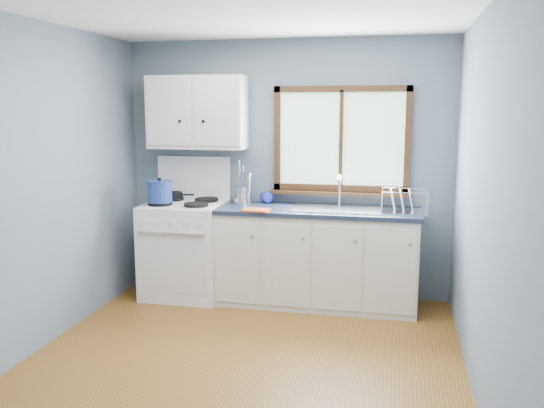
% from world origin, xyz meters
% --- Properties ---
extents(floor, '(3.20, 3.60, 0.02)m').
position_xyz_m(floor, '(0.00, 0.00, -0.01)').
color(floor, brown).
rests_on(floor, ground).
extents(ceiling, '(3.20, 3.60, 0.02)m').
position_xyz_m(ceiling, '(0.00, 0.00, 2.51)').
color(ceiling, white).
rests_on(ceiling, wall_back).
extents(wall_back, '(3.20, 0.02, 2.50)m').
position_xyz_m(wall_back, '(0.00, 1.81, 1.25)').
color(wall_back, slate).
rests_on(wall_back, ground).
extents(wall_front, '(3.20, 0.02, 2.50)m').
position_xyz_m(wall_front, '(0.00, -1.81, 1.25)').
color(wall_front, slate).
rests_on(wall_front, ground).
extents(wall_left, '(0.02, 3.60, 2.50)m').
position_xyz_m(wall_left, '(-1.61, 0.00, 1.25)').
color(wall_left, slate).
rests_on(wall_left, ground).
extents(wall_right, '(0.02, 3.60, 2.50)m').
position_xyz_m(wall_right, '(1.61, 0.00, 1.25)').
color(wall_right, slate).
rests_on(wall_right, ground).
extents(gas_range, '(0.76, 0.69, 1.36)m').
position_xyz_m(gas_range, '(-0.95, 1.47, 0.49)').
color(gas_range, white).
rests_on(gas_range, floor).
extents(base_cabinets, '(1.85, 0.60, 0.88)m').
position_xyz_m(base_cabinets, '(0.36, 1.49, 0.41)').
color(base_cabinets, silver).
rests_on(base_cabinets, floor).
extents(countertop, '(1.89, 0.64, 0.04)m').
position_xyz_m(countertop, '(0.36, 1.49, 0.90)').
color(countertop, '#151E31').
rests_on(countertop, base_cabinets).
extents(sink, '(0.84, 0.46, 0.44)m').
position_xyz_m(sink, '(0.54, 1.49, 0.86)').
color(sink, silver).
rests_on(sink, countertop).
extents(window, '(1.36, 0.10, 1.03)m').
position_xyz_m(window, '(0.54, 1.77, 1.48)').
color(window, '#9EC6A8').
rests_on(window, wall_back).
extents(upper_cabinets, '(0.95, 0.35, 0.70)m').
position_xyz_m(upper_cabinets, '(-0.85, 1.63, 1.80)').
color(upper_cabinets, silver).
rests_on(upper_cabinets, wall_back).
extents(skillet, '(0.37, 0.27, 0.05)m').
position_xyz_m(skillet, '(-1.14, 1.62, 0.98)').
color(skillet, black).
rests_on(skillet, gas_range).
extents(stockpot, '(0.30, 0.30, 0.24)m').
position_xyz_m(stockpot, '(-1.13, 1.31, 1.07)').
color(stockpot, navy).
rests_on(stockpot, gas_range).
extents(utensil_crock, '(0.16, 0.16, 0.42)m').
position_xyz_m(utensil_crock, '(-0.42, 1.61, 1.01)').
color(utensil_crock, silver).
rests_on(utensil_crock, countertop).
extents(thermos, '(0.09, 0.09, 0.30)m').
position_xyz_m(thermos, '(-0.35, 1.64, 1.07)').
color(thermos, silver).
rests_on(thermos, countertop).
extents(soap_bottle, '(0.14, 0.14, 0.28)m').
position_xyz_m(soap_bottle, '(-0.16, 1.66, 1.06)').
color(soap_bottle, '#1B2BB2').
rests_on(soap_bottle, countertop).
extents(dish_towel, '(0.25, 0.19, 0.02)m').
position_xyz_m(dish_towel, '(-0.17, 1.25, 0.93)').
color(dish_towel, '#CF4F20').
rests_on(dish_towel, countertop).
extents(dish_rack, '(0.42, 0.32, 0.22)m').
position_xyz_m(dish_rack, '(1.13, 1.46, 0.98)').
color(dish_rack, silver).
rests_on(dish_rack, countertop).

